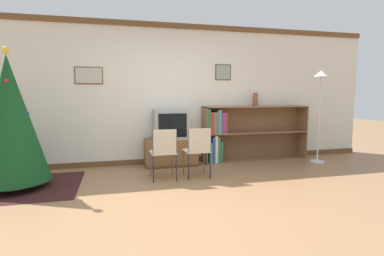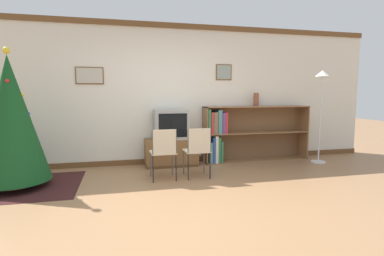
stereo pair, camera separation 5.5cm
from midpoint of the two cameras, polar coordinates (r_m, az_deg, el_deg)
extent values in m
plane|color=#936B47|center=(3.95, 0.34, -13.67)|extent=(24.00, 24.00, 0.00)
cube|color=silver|center=(5.88, -4.90, 6.39)|extent=(8.81, 0.08, 2.70)
cube|color=brown|center=(5.97, -4.94, 18.97)|extent=(8.81, 0.03, 0.10)
cube|color=brown|center=(5.98, -4.69, -6.17)|extent=(8.81, 0.03, 0.10)
cube|color=brown|center=(5.80, -18.66, 9.44)|extent=(0.49, 0.02, 0.31)
cube|color=#BCB7A8|center=(5.78, -18.67, 9.45)|extent=(0.45, 0.01, 0.27)
cube|color=brown|center=(6.14, 6.33, 10.53)|extent=(0.33, 0.02, 0.31)
cube|color=gray|center=(6.13, 6.37, 10.53)|extent=(0.29, 0.01, 0.28)
cube|color=#381919|center=(5.14, -30.30, -9.72)|extent=(1.79, 1.47, 0.01)
cylinder|color=maroon|center=(5.12, -30.33, -9.14)|extent=(0.36, 0.36, 0.10)
cone|color=#14471E|center=(4.97, -30.96, 1.53)|extent=(1.00, 1.00, 1.80)
sphere|color=yellow|center=(4.99, -31.62, 12.49)|extent=(0.10, 0.10, 0.10)
sphere|color=red|center=(4.86, -31.48, 7.67)|extent=(0.05, 0.05, 0.05)
sphere|color=red|center=(5.16, -30.36, 3.12)|extent=(0.05, 0.05, 0.05)
sphere|color=#1E4CB2|center=(4.92, -28.43, 2.43)|extent=(0.04, 0.04, 0.04)
sphere|color=gold|center=(4.95, -29.41, 5.52)|extent=(0.06, 0.06, 0.06)
cube|color=brown|center=(5.76, -3.68, -6.90)|extent=(0.94, 0.43, 0.05)
cube|color=brown|center=(5.71, -3.70, -4.39)|extent=(0.98, 0.45, 0.47)
cube|color=#9E9E99|center=(5.63, -3.74, 0.71)|extent=(0.64, 0.43, 0.56)
cube|color=black|center=(5.42, -3.34, 0.49)|extent=(0.52, 0.01, 0.43)
cube|color=beige|center=(4.82, -5.24, -4.63)|extent=(0.40, 0.40, 0.02)
cube|color=beige|center=(4.59, -4.91, -2.67)|extent=(0.35, 0.01, 0.38)
cylinder|color=#4C4C51|center=(5.02, -7.56, -6.78)|extent=(0.02, 0.02, 0.42)
cylinder|color=#4C4C51|center=(5.06, -3.48, -6.61)|extent=(0.02, 0.02, 0.42)
cylinder|color=#4C4C51|center=(4.67, -7.09, -7.78)|extent=(0.02, 0.02, 0.42)
cylinder|color=#4C4C51|center=(4.72, -2.70, -7.58)|extent=(0.02, 0.02, 0.42)
cylinder|color=#4C4C51|center=(4.62, -7.12, -5.41)|extent=(0.02, 0.02, 0.82)
cylinder|color=#4C4C51|center=(4.68, -2.72, -5.23)|extent=(0.02, 0.02, 0.82)
cube|color=beige|center=(4.92, 1.18, -4.36)|extent=(0.40, 0.40, 0.02)
cube|color=beige|center=(4.71, 1.78, -2.42)|extent=(0.35, 0.01, 0.38)
cylinder|color=#4C4C51|center=(5.10, -1.31, -6.50)|extent=(0.02, 0.02, 0.42)
cylinder|color=#4C4C51|center=(5.19, 2.60, -6.28)|extent=(0.02, 0.02, 0.42)
cylinder|color=#4C4C51|center=(4.76, -0.38, -7.45)|extent=(0.02, 0.02, 0.42)
cylinder|color=#4C4C51|center=(4.85, 3.79, -7.20)|extent=(0.02, 0.02, 0.42)
cylinder|color=#4C4C51|center=(4.72, -0.39, -5.12)|extent=(0.02, 0.02, 0.82)
cylinder|color=#4C4C51|center=(4.81, 3.81, -4.91)|extent=(0.02, 0.02, 0.82)
cube|color=olive|center=(5.87, 2.79, -1.37)|extent=(0.02, 0.36, 1.11)
cube|color=olive|center=(6.81, 20.65, -0.69)|extent=(0.02, 0.36, 1.11)
cube|color=olive|center=(6.21, 12.51, 3.99)|extent=(2.20, 0.36, 0.02)
cube|color=olive|center=(6.35, 12.27, -5.91)|extent=(2.20, 0.36, 0.02)
cube|color=olive|center=(6.26, 12.39, -0.82)|extent=(2.16, 0.36, 0.02)
cube|color=brown|center=(6.42, 11.71, -0.82)|extent=(2.20, 0.01, 1.11)
cube|color=teal|center=(5.92, 3.62, -4.62)|extent=(0.06, 0.29, 0.40)
cube|color=#2D4C93|center=(5.91, 4.20, -4.19)|extent=(0.04, 0.25, 0.49)
cube|color=silver|center=(5.94, 4.67, -3.97)|extent=(0.05, 0.28, 0.53)
cube|color=#337547|center=(5.94, 5.21, -4.11)|extent=(0.05, 0.25, 0.50)
cube|color=#337547|center=(5.97, 5.68, -4.45)|extent=(0.04, 0.26, 0.42)
cube|color=#337547|center=(5.78, 3.42, 1.21)|extent=(0.05, 0.20, 0.48)
cube|color=#B73333|center=(5.80, 3.96, 0.94)|extent=(0.05, 0.20, 0.42)
cube|color=#756047|center=(5.85, 4.52, 0.99)|extent=(0.08, 0.27, 0.42)
cube|color=teal|center=(5.87, 5.34, 1.17)|extent=(0.08, 0.25, 0.46)
cube|color=#7A3D7F|center=(5.90, 6.03, 0.95)|extent=(0.05, 0.26, 0.41)
cube|color=#B73333|center=(5.93, 6.47, 1.00)|extent=(0.04, 0.29, 0.41)
cylinder|color=brown|center=(6.25, 12.36, 5.28)|extent=(0.11, 0.11, 0.26)
torus|color=brown|center=(6.25, 12.39, 6.47)|extent=(0.10, 0.10, 0.02)
cylinder|color=silver|center=(6.52, 23.12, -5.94)|extent=(0.28, 0.28, 0.03)
cylinder|color=silver|center=(6.40, 23.46, 1.48)|extent=(0.03, 0.03, 1.67)
cone|color=white|center=(6.39, 23.83, 9.48)|extent=(0.28, 0.28, 0.12)
camera|label=1|loc=(0.03, -89.68, 0.04)|focal=28.00mm
camera|label=2|loc=(0.03, 90.32, -0.04)|focal=28.00mm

